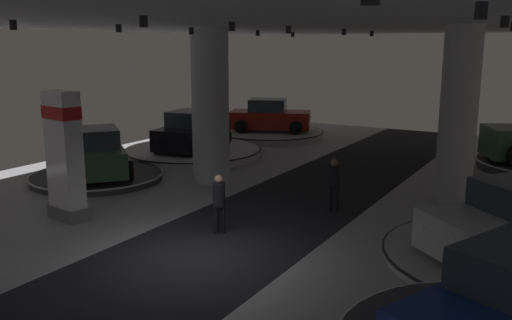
{
  "coord_description": "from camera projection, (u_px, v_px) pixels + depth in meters",
  "views": [
    {
      "loc": [
        7.36,
        -9.65,
        4.9
      ],
      "look_at": [
        -1.02,
        4.57,
        1.4
      ],
      "focal_mm": 38.39,
      "sensor_mm": 36.0,
      "label": 1
    }
  ],
  "objects": [
    {
      "name": "display_platform_deep_left",
      "position": [
        270.0,
        134.0,
        29.33
      ],
      "size": [
        5.67,
        5.67,
        0.35
      ],
      "color": "#B7B7BC",
      "rests_on": "ground"
    },
    {
      "name": "visitor_walking_far",
      "position": [
        219.0,
        200.0,
        14.29
      ],
      "size": [
        0.32,
        0.32,
        1.59
      ],
      "color": "black",
      "rests_on": "ground"
    },
    {
      "name": "visitor_walking_near",
      "position": [
        334.0,
        181.0,
        16.28
      ],
      "size": [
        0.32,
        0.32,
        1.59
      ],
      "color": "black",
      "rests_on": "ground"
    },
    {
      "name": "brand_sign_pylon",
      "position": [
        64.0,
        153.0,
        15.36
      ],
      "size": [
        1.36,
        0.86,
        3.65
      ],
      "color": "slate",
      "rests_on": "ground"
    },
    {
      "name": "column_left",
      "position": [
        210.0,
        106.0,
        19.53
      ],
      "size": [
        1.34,
        1.34,
        5.5
      ],
      "color": "silver",
      "rests_on": "ground"
    },
    {
      "name": "display_car_deep_left",
      "position": [
        270.0,
        117.0,
        29.14
      ],
      "size": [
        4.57,
        3.39,
        1.71
      ],
      "color": "maroon",
      "rests_on": "display_platform_deep_left"
    },
    {
      "name": "column_right",
      "position": [
        458.0,
        115.0,
        16.9
      ],
      "size": [
        1.14,
        1.14,
        5.5
      ],
      "color": "silver",
      "rests_on": "ground"
    },
    {
      "name": "display_car_far_left",
      "position": [
        192.0,
        132.0,
        24.1
      ],
      "size": [
        2.76,
        4.44,
        1.71
      ],
      "color": "black",
      "rests_on": "display_platform_far_left"
    },
    {
      "name": "ground",
      "position": [
        195.0,
        259.0,
        12.81
      ],
      "size": [
        24.0,
        44.0,
        0.06
      ],
      "color": "#B2B2B7"
    },
    {
      "name": "display_platform_mid_left",
      "position": [
        97.0,
        176.0,
        20.08
      ],
      "size": [
        4.79,
        4.79,
        0.25
      ],
      "color": "#333338",
      "rests_on": "ground"
    },
    {
      "name": "display_car_mid_left",
      "position": [
        96.0,
        153.0,
        19.87
      ],
      "size": [
        4.39,
        4.05,
        1.71
      ],
      "color": "#2D5638",
      "rests_on": "display_platform_mid_left"
    },
    {
      "name": "ceiling_with_spotlights",
      "position": [
        188.0,
        13.0,
        11.65
      ],
      "size": [
        24.0,
        44.0,
        0.39
      ],
      "color": "silver"
    },
    {
      "name": "display_platform_far_left",
      "position": [
        193.0,
        152.0,
        24.32
      ],
      "size": [
        6.05,
        6.05,
        0.36
      ],
      "color": "silver",
      "rests_on": "ground"
    }
  ]
}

